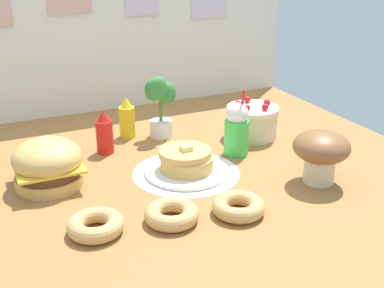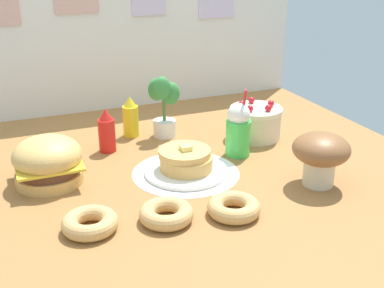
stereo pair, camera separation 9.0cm
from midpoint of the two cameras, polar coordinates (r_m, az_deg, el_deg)
The scene contains 14 objects.
ground_plane at distance 2.25m, azimuth -2.58°, elevation -3.80°, with size 2.42×2.15×0.02m, color #9E6B38.
back_wall at distance 3.08m, azimuth -10.55°, elevation 12.25°, with size 2.42×0.04×0.90m.
doily_mat at distance 2.26m, azimuth -1.85°, elevation -3.34°, with size 0.49×0.49×0.00m, color white.
burger at distance 2.21m, azimuth -17.57°, elevation -2.23°, with size 0.30×0.30×0.21m.
pancake_stack at distance 2.24m, azimuth -1.83°, elevation -2.21°, with size 0.38×0.38×0.13m.
layer_cake at distance 2.66m, azimuth 6.05°, elevation 2.64°, with size 0.28×0.28×0.20m.
ketchup_bottle at distance 2.48m, azimuth -11.19°, elevation 1.25°, with size 0.09×0.09×0.22m.
mustard_bottle at distance 2.67m, azimuth -8.54°, elevation 2.93°, with size 0.09×0.09×0.22m.
cream_soda_cup at distance 2.42m, azimuth 4.16°, elevation 1.72°, with size 0.12×0.12×0.34m.
donut_pink_glaze at distance 1.84m, azimuth -12.56°, elevation -9.17°, with size 0.21×0.21×0.06m.
donut_chocolate at distance 1.87m, azimuth -3.78°, elevation -8.11°, with size 0.21×0.21×0.06m.
donut_vanilla at distance 1.92m, azimuth 4.08°, elevation -7.23°, with size 0.21×0.21×0.06m.
potted_plant at distance 2.63m, azimuth -4.71°, elevation 4.62°, with size 0.17×0.13×0.34m.
mushroom_stool at distance 2.18m, azimuth 13.65°, elevation -0.86°, with size 0.25×0.25×0.24m.
Camera 1 is at (-0.80, -1.85, 0.98)m, focal length 45.81 mm.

